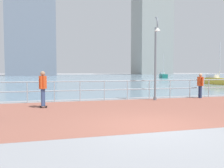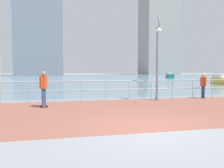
% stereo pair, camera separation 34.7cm
% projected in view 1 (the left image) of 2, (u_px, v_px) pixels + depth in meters
% --- Properties ---
extents(ground, '(220.00, 220.00, 0.00)m').
position_uv_depth(ground, '(68.00, 79.00, 45.67)').
color(ground, gray).
extents(brick_paving, '(28.00, 7.06, 0.01)m').
position_uv_depth(brick_paving, '(122.00, 111.00, 9.81)').
color(brick_paving, '#935647').
rests_on(brick_paving, ground).
extents(harbor_water, '(180.00, 88.00, 0.00)m').
position_uv_depth(harbor_water, '(65.00, 78.00, 56.71)').
color(harbor_water, '#6B899E').
rests_on(harbor_water, ground).
extents(waterfront_railing, '(25.25, 0.06, 1.15)m').
position_uv_depth(waterfront_railing, '(104.00, 87.00, 13.18)').
color(waterfront_railing, '#9EADB7').
rests_on(waterfront_railing, ground).
extents(lamppost, '(0.42, 0.80, 4.81)m').
position_uv_depth(lamppost, '(156.00, 54.00, 13.04)').
color(lamppost, slate).
rests_on(lamppost, ground).
extents(skateboarder, '(0.41, 0.55, 1.70)m').
position_uv_depth(skateboarder, '(43.00, 86.00, 10.53)').
color(skateboarder, black).
rests_on(skateboarder, ground).
extents(bystander, '(0.27, 0.56, 1.55)m').
position_uv_depth(bystander, '(200.00, 84.00, 14.36)').
color(bystander, navy).
rests_on(bystander, ground).
extents(sailboat_ivory, '(2.37, 4.36, 5.85)m').
position_uv_depth(sailboat_ivory, '(163.00, 76.00, 55.51)').
color(sailboat_ivory, '#197266').
rests_on(sailboat_ivory, ground).
extents(sailboat_red, '(1.66, 3.87, 5.27)m').
position_uv_depth(sailboat_red, '(218.00, 80.00, 28.71)').
color(sailboat_red, gold).
rests_on(sailboat_red, ground).
extents(tower_beige, '(15.74, 15.26, 35.07)m').
position_uv_depth(tower_beige, '(32.00, 28.00, 79.84)').
color(tower_beige, slate).
rests_on(tower_beige, ground).
extents(tower_brick, '(15.66, 14.79, 47.19)m').
position_uv_depth(tower_brick, '(152.00, 27.00, 109.78)').
color(tower_brick, '#939993').
rests_on(tower_brick, ground).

